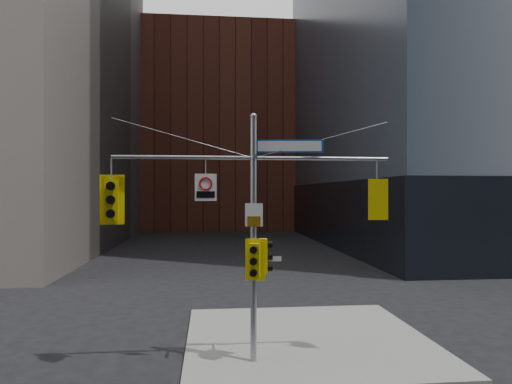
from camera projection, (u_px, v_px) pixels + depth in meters
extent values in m
cube|color=gray|center=(307.00, 339.00, 15.32)|extent=(8.00, 8.00, 0.15)
cube|color=black|center=(502.00, 213.00, 45.82)|extent=(36.40, 36.40, 6.00)
cube|color=brown|center=(218.00, 134.00, 68.88)|extent=(26.00, 20.00, 28.00)
cylinder|color=gray|center=(254.00, 241.00, 13.14)|extent=(0.18, 0.18, 7.20)
sphere|color=gray|center=(254.00, 116.00, 13.15)|extent=(0.20, 0.20, 0.20)
cylinder|color=gray|center=(184.00, 157.00, 12.94)|extent=(4.00, 0.11, 0.11)
cylinder|color=gray|center=(321.00, 158.00, 13.35)|extent=(4.00, 0.11, 0.11)
cylinder|color=gray|center=(255.00, 157.00, 12.80)|extent=(0.10, 0.70, 0.10)
cylinder|color=gray|center=(184.00, 138.00, 12.95)|extent=(4.00, 0.02, 1.12)
cylinder|color=gray|center=(321.00, 140.00, 13.35)|extent=(4.00, 0.02, 1.12)
cube|color=#D7C00B|center=(111.00, 200.00, 12.74)|extent=(0.40, 0.30, 1.14)
cube|color=#D7C00B|center=(112.00, 200.00, 12.93)|extent=(0.68, 0.12, 1.42)
cylinder|color=black|center=(111.00, 186.00, 12.53)|extent=(0.26, 0.20, 0.24)
cylinder|color=black|center=(111.00, 186.00, 12.61)|extent=(0.21, 0.04, 0.21)
cylinder|color=black|center=(111.00, 200.00, 12.53)|extent=(0.26, 0.20, 0.24)
cylinder|color=black|center=(111.00, 200.00, 12.61)|extent=(0.21, 0.04, 0.21)
cylinder|color=black|center=(111.00, 214.00, 12.52)|extent=(0.26, 0.20, 0.24)
cylinder|color=black|center=(111.00, 214.00, 12.61)|extent=(0.21, 0.04, 0.21)
cube|color=#D7C00B|center=(377.00, 199.00, 13.52)|extent=(0.34, 0.26, 0.97)
cube|color=#D7C00B|center=(378.00, 199.00, 13.35)|extent=(0.57, 0.12, 1.21)
cylinder|color=black|center=(375.00, 188.00, 13.70)|extent=(0.22, 0.18, 0.20)
cylinder|color=black|center=(376.00, 188.00, 13.63)|extent=(0.18, 0.04, 0.18)
cylinder|color=black|center=(375.00, 199.00, 13.70)|extent=(0.22, 0.18, 0.20)
cylinder|color=black|center=(376.00, 199.00, 13.63)|extent=(0.18, 0.04, 0.18)
cylinder|color=black|center=(375.00, 210.00, 13.70)|extent=(0.22, 0.18, 0.20)
cylinder|color=black|center=(376.00, 210.00, 13.63)|extent=(0.18, 0.04, 0.18)
cube|color=#D7C00B|center=(263.00, 256.00, 13.17)|extent=(0.25, 0.34, 1.00)
cylinder|color=black|center=(270.00, 244.00, 13.18)|extent=(0.16, 0.22, 0.21)
cylinder|color=black|center=(267.00, 244.00, 13.17)|extent=(0.03, 0.18, 0.18)
cylinder|color=black|center=(270.00, 256.00, 13.18)|extent=(0.16, 0.22, 0.21)
cylinder|color=black|center=(267.00, 256.00, 13.17)|extent=(0.03, 0.18, 0.18)
cylinder|color=black|center=(270.00, 268.00, 13.18)|extent=(0.16, 0.22, 0.21)
cylinder|color=black|center=(267.00, 268.00, 13.17)|extent=(0.03, 0.18, 0.18)
cube|color=#D7C00B|center=(254.00, 260.00, 12.86)|extent=(0.36, 0.29, 0.96)
cube|color=#D7C00B|center=(255.00, 260.00, 13.02)|extent=(0.56, 0.17, 1.19)
cylinder|color=black|center=(254.00, 250.00, 12.68)|extent=(0.23, 0.19, 0.20)
cylinder|color=black|center=(254.00, 250.00, 12.75)|extent=(0.17, 0.06, 0.17)
cylinder|color=black|center=(254.00, 261.00, 12.68)|extent=(0.23, 0.19, 0.20)
cylinder|color=black|center=(254.00, 261.00, 12.75)|extent=(0.17, 0.06, 0.17)
cylinder|color=black|center=(254.00, 273.00, 12.68)|extent=(0.23, 0.19, 0.20)
cylinder|color=#0CE559|center=(254.00, 272.00, 12.75)|extent=(0.17, 0.06, 0.17)
cube|color=#1148A1|center=(289.00, 146.00, 13.26)|extent=(1.96, 0.29, 0.38)
cube|color=silver|center=(290.00, 146.00, 13.23)|extent=(1.84, 0.24, 0.29)
cube|color=silver|center=(206.00, 187.00, 12.99)|extent=(0.62, 0.06, 0.78)
torus|color=#B20A0A|center=(206.00, 184.00, 12.97)|extent=(0.39, 0.07, 0.38)
cube|color=black|center=(206.00, 195.00, 12.97)|extent=(0.52, 0.04, 0.19)
cube|color=silver|center=(254.00, 215.00, 13.02)|extent=(0.51, 0.07, 0.67)
cube|color=#D88C00|center=(254.00, 221.00, 13.00)|extent=(0.37, 0.04, 0.30)
cube|color=silver|center=(269.00, 259.00, 13.18)|extent=(0.71, 0.11, 0.14)
cube|color=#145926|center=(252.00, 265.00, 13.59)|extent=(0.03, 0.67, 0.13)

